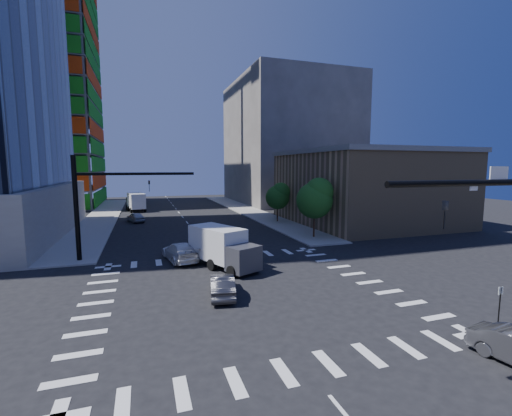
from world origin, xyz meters
name	(u,v)px	position (x,y,z in m)	size (l,w,h in m)	color
ground	(244,292)	(0.00, 0.00, 0.00)	(160.00, 160.00, 0.00)	black
road_markings	(244,292)	(0.00, 0.00, 0.01)	(20.00, 20.00, 0.01)	silver
sidewalk_ne	(248,211)	(12.50, 40.00, 0.07)	(5.00, 60.00, 0.15)	gray
sidewalk_nw	(103,217)	(-12.50, 40.00, 0.07)	(5.00, 60.00, 0.15)	gray
construction_building	(28,86)	(-27.41, 61.93, 24.61)	(25.16, 34.50, 70.60)	slate
commercial_building	(365,187)	(25.00, 22.00, 5.31)	(20.50, 22.50, 10.60)	tan
bg_building_ne	(288,143)	(27.00, 55.00, 14.00)	(24.00, 30.00, 28.00)	#615B57
signal_mast_nw	(95,198)	(-10.00, 11.50, 5.49)	(10.20, 0.40, 9.00)	black
tree_south	(316,198)	(12.63, 13.90, 4.69)	(4.16, 4.16, 6.82)	#382316
tree_north	(279,196)	(12.93, 25.90, 3.99)	(3.54, 3.52, 5.78)	#382316
no_parking_sign	(500,303)	(10.70, -9.00, 1.38)	(0.30, 0.06, 2.20)	black
car_nb_far	(228,235)	(2.57, 14.88, 0.77)	(2.57, 5.57, 1.55)	black
car_sb_near	(180,252)	(-3.16, 9.09, 0.79)	(2.21, 5.42, 1.57)	white
car_sb_mid	(136,217)	(-7.23, 32.86, 0.73)	(1.72, 4.28, 1.46)	#A7AAAF
car_sb_cross	(222,285)	(-1.50, -0.17, 0.69)	(1.47, 4.20, 1.38)	#414145
box_truck_near	(225,251)	(0.04, 5.66, 1.43)	(4.93, 6.70, 3.23)	black
box_truck_far	(135,203)	(-7.45, 47.16, 1.49)	(3.80, 6.78, 3.36)	black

